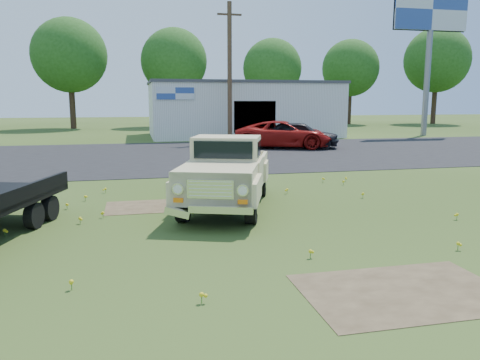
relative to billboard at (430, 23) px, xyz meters
name	(u,v)px	position (x,y,z in m)	size (l,w,h in m)	color
ground	(254,240)	(-20.00, -24.04, -8.54)	(140.00, 140.00, 0.00)	#2E4215
asphalt_lot	(181,155)	(-20.00, -9.04, -8.54)	(90.00, 14.00, 0.02)	black
dirt_patch_a	(404,292)	(-18.50, -27.04, -8.54)	(3.00, 2.00, 0.01)	#483A26
dirt_patch_b	(148,207)	(-22.00, -20.54, -8.54)	(2.20, 1.60, 0.01)	#483A26
commercial_building	(242,109)	(-14.00, 2.95, -6.44)	(14.20, 8.20, 4.15)	beige
billboard	(430,23)	(0.00, 0.00, 0.00)	(6.10, 0.45, 11.05)	slate
utility_pole_mid	(230,72)	(-16.00, -2.04, -3.93)	(1.60, 0.30, 9.00)	#452C20
treeline_c	(69,55)	(-28.00, 15.46, -1.60)	(7.04, 7.04, 10.47)	#372519
treeline_d	(174,62)	(-18.00, 16.46, -1.92)	(6.72, 6.72, 10.00)	#372519
treeline_e	(272,68)	(-8.00, 14.96, -2.55)	(6.08, 6.08, 9.04)	#372519
treeline_f	(350,68)	(2.00, 17.46, -2.24)	(6.40, 6.40, 9.52)	#372519
treeline_g	(437,60)	(12.00, 15.96, -1.29)	(7.36, 7.36, 10.95)	#372519
vintage_pickup_truck	(227,172)	(-19.97, -21.04, -7.60)	(2.01, 5.16, 1.87)	#CFC78B
red_pickup	(284,135)	(-13.78, -6.88, -7.76)	(2.59, 5.61, 1.56)	maroon
dark_sedan	(299,135)	(-12.94, -7.11, -7.76)	(1.83, 4.56, 1.55)	black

